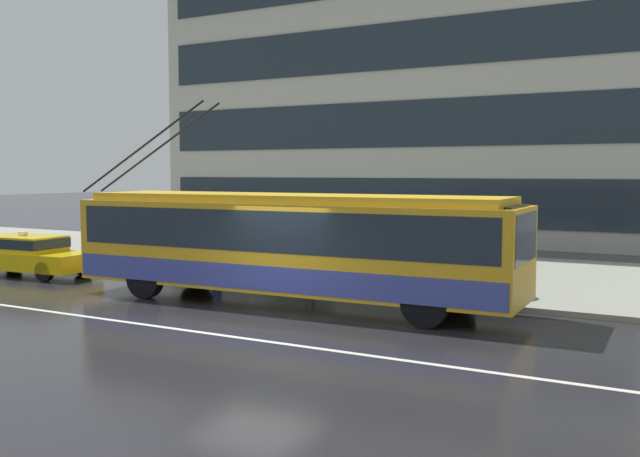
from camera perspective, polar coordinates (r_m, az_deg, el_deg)
ground_plane at (r=15.66m, az=-5.57°, el=-7.63°), size 160.00×160.00×0.00m
sidewalk_slab at (r=23.55m, az=7.02°, el=-3.34°), size 80.00×10.00×0.14m
lane_centre_line at (r=14.71m, az=-8.24°, el=-8.44°), size 72.00×0.14×0.01m
trolleybus at (r=17.73m, az=-2.47°, el=-1.19°), size 12.45×2.85×5.15m
taxi_queued_behind_bus at (r=24.58m, az=-22.58°, el=-1.84°), size 4.76×2.07×1.39m
bus_shelter at (r=22.44m, az=-3.29°, el=1.30°), size 3.63×1.81×2.48m
pedestrian_at_shelter at (r=18.92m, az=12.34°, el=-0.21°), size 1.50×1.50×1.98m
pedestrian_approaching_curb at (r=22.16m, az=-8.17°, el=0.30°), size 1.26×1.26×1.95m
pedestrian_walking_past at (r=22.56m, az=-0.68°, el=-0.97°), size 0.40×0.40×1.66m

